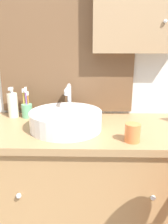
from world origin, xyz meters
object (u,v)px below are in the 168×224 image
at_px(toothbrush_holder, 27,109).
at_px(drinking_cup, 132,133).
at_px(sink_basin, 66,119).
at_px(soap_dispenser, 13,105).

bearing_deg(toothbrush_holder, drinking_cup, -30.60).
distance_m(sink_basin, toothbrush_holder, 0.31).
bearing_deg(sink_basin, toothbrush_holder, 145.51).
bearing_deg(soap_dispenser, drinking_cup, -27.68).
bearing_deg(drinking_cup, toothbrush_holder, 149.40).
relative_size(sink_basin, soap_dispenser, 2.30).
height_order(sink_basin, toothbrush_holder, sink_basin).
distance_m(soap_dispenser, drinking_cup, 0.74).
xyz_separation_m(sink_basin, soap_dispenser, (-0.34, 0.18, 0.03)).
bearing_deg(toothbrush_holder, soap_dispenser, 175.43).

